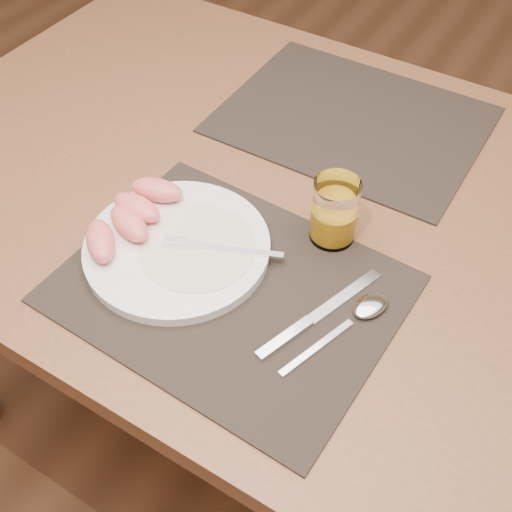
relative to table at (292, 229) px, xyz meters
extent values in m
plane|color=brown|center=(0.00, 0.00, -0.67)|extent=(5.00, 5.00, 0.00)
cube|color=brown|center=(0.00, 0.00, 0.06)|extent=(1.40, 0.90, 0.04)
cylinder|color=brown|center=(-0.62, 0.37, -0.31)|extent=(0.06, 0.06, 0.71)
cube|color=black|center=(0.02, -0.22, 0.09)|extent=(0.46, 0.37, 0.00)
cube|color=black|center=(-0.01, 0.22, 0.09)|extent=(0.45, 0.35, 0.00)
cylinder|color=white|center=(-0.08, -0.20, 0.10)|extent=(0.27, 0.27, 0.02)
cylinder|color=white|center=(-0.05, -0.19, 0.10)|extent=(0.17, 0.17, 0.00)
cube|color=silver|center=(0.01, -0.17, 0.11)|extent=(0.11, 0.05, 0.00)
cube|color=silver|center=(-0.06, -0.19, 0.11)|extent=(0.03, 0.02, 0.00)
cube|color=silver|center=(-0.08, -0.20, 0.11)|extent=(0.04, 0.04, 0.00)
cube|color=silver|center=(0.16, -0.15, 0.09)|extent=(0.06, 0.13, 0.00)
cube|color=silver|center=(0.13, -0.26, 0.09)|extent=(0.04, 0.09, 0.01)
cube|color=silver|center=(0.17, -0.25, 0.09)|extent=(0.05, 0.12, 0.00)
ellipsoid|color=silver|center=(0.20, -0.15, 0.09)|extent=(0.05, 0.07, 0.01)
cylinder|color=white|center=(0.09, -0.06, 0.14)|extent=(0.07, 0.07, 0.10)
cylinder|color=orange|center=(0.09, -0.06, 0.12)|extent=(0.06, 0.06, 0.05)
ellipsoid|color=#E86A5E|center=(-0.17, -0.27, 0.12)|extent=(0.09, 0.09, 0.03)
ellipsoid|color=#E86A5E|center=(-0.15, -0.22, 0.12)|extent=(0.09, 0.07, 0.03)
ellipsoid|color=#E86A5E|center=(-0.17, -0.19, 0.12)|extent=(0.08, 0.04, 0.03)
ellipsoid|color=#E86A5E|center=(-0.16, -0.14, 0.12)|extent=(0.09, 0.06, 0.03)
camera|label=1|loc=(0.34, -0.68, 0.78)|focal=45.00mm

